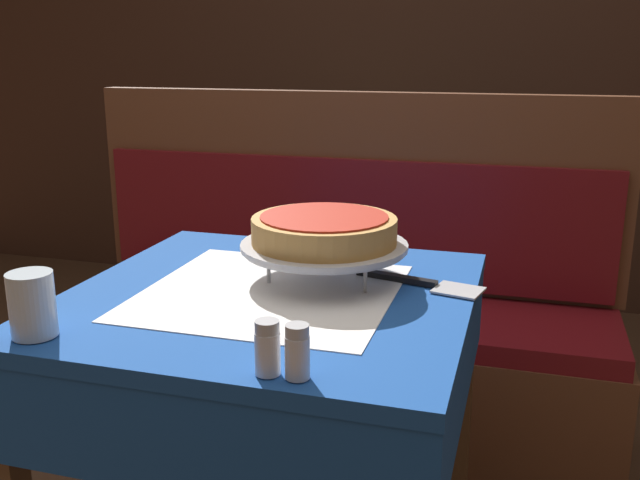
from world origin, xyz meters
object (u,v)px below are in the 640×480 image
dining_table_rear (343,185)px  dining_table_front (271,348)px  pizza_pan_stand (324,248)px  deep_dish_pizza (324,229)px  condiment_caddy (341,153)px  pepper_shaker (297,352)px  pizza_server (421,283)px  salt_shaker (267,348)px  booth_bench (335,335)px  water_glass_near (32,304)px

dining_table_rear → dining_table_front: bearing=-80.2°
dining_table_rear → pizza_pan_stand: (0.37, -1.59, 0.18)m
deep_dish_pizza → condiment_caddy: size_ratio=1.71×
pizza_pan_stand → pepper_shaker: bearing=-78.6°
dining_table_front → deep_dish_pizza: deep_dish_pizza is taller
pizza_server → salt_shaker: salt_shaker is taller
dining_table_front → booth_bench: bearing=96.2°
dining_table_front → pizza_server: bearing=23.9°
dining_table_front → condiment_caddy: size_ratio=4.49×
dining_table_rear → booth_bench: size_ratio=0.46×
condiment_caddy → salt_shaker: bearing=-78.1°
pizza_server → booth_bench: bearing=117.8°
dining_table_rear → pizza_server: (0.57, -1.57, 0.12)m
salt_shaker → booth_bench: bearing=100.4°
pizza_server → salt_shaker: (-0.15, -0.47, 0.04)m
pizza_server → water_glass_near: (-0.58, -0.45, 0.05)m
pizza_server → pepper_shaker: size_ratio=3.30×
pizza_server → pizza_pan_stand: bearing=-174.8°
booth_bench → condiment_caddy: booth_bench is taller
condiment_caddy → booth_bench: bearing=-76.1°
pepper_shaker → pizza_server: bearing=77.1°
booth_bench → pizza_server: bearing=-62.2°
pizza_server → condiment_caddy: 1.64m
dining_table_front → pepper_shaker: 0.42m
salt_shaker → condiment_caddy: bearing=101.9°
pizza_server → pepper_shaker: pepper_shaker is taller
pizza_pan_stand → condiment_caddy: bearing=103.6°
dining_table_rear → pepper_shaker: (0.47, -2.04, 0.15)m
dining_table_rear → pizza_server: size_ratio=2.96×
deep_dish_pizza → pizza_server: (0.20, 0.02, -0.10)m
deep_dish_pizza → pepper_shaker: deep_dish_pizza is taller
dining_table_front → pizza_server: (0.28, 0.12, 0.13)m
pizza_pan_stand → pizza_server: 0.21m
deep_dish_pizza → pizza_server: 0.22m
dining_table_rear → pizza_pan_stand: bearing=-76.7°
booth_bench → salt_shaker: (0.21, -1.17, 0.48)m
dining_table_front → dining_table_rear: size_ratio=0.98×
dining_table_rear → salt_shaker: size_ratio=9.64×
pizza_pan_stand → condiment_caddy: size_ratio=1.98×
booth_bench → pizza_pan_stand: booth_bench is taller
deep_dish_pizza → condiment_caddy: condiment_caddy is taller
dining_table_front → condiment_caddy: bearing=100.1°
condiment_caddy → dining_table_rear: bearing=85.2°
salt_shaker → pizza_server: bearing=72.0°
water_glass_near → pepper_shaker: bearing=-3.1°
dining_table_rear → booth_bench: (0.20, -0.87, -0.32)m
pizza_server → salt_shaker: bearing=-108.0°
booth_bench → pizza_pan_stand: size_ratio=5.07×
water_glass_near → salt_shaker: size_ratio=1.32×
dining_table_front → pepper_shaker: pepper_shaker is taller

